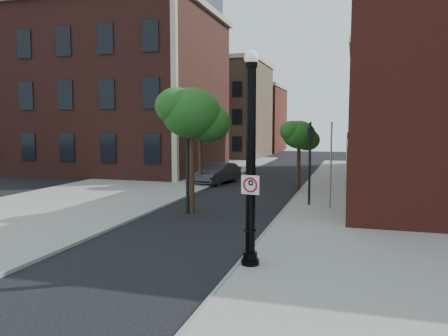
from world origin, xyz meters
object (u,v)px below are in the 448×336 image
(no_parking_sign, at_px, (250,185))
(parked_car, at_px, (218,173))
(lamppost, at_px, (251,170))
(traffic_signal_left, at_px, (187,137))
(traffic_signal_right, at_px, (310,150))

(no_parking_sign, relative_size, parked_car, 0.12)
(lamppost, bearing_deg, parked_car, 110.26)
(no_parking_sign, height_order, parked_car, no_parking_sign)
(parked_car, bearing_deg, traffic_signal_left, -69.41)
(traffic_signal_left, height_order, traffic_signal_right, traffic_signal_left)
(parked_car, relative_size, traffic_signal_left, 0.85)
(traffic_signal_left, bearing_deg, lamppost, -39.47)
(lamppost, relative_size, traffic_signal_left, 1.17)
(parked_car, distance_m, traffic_signal_right, 10.51)
(traffic_signal_left, relative_size, traffic_signal_right, 1.24)
(parked_car, distance_m, traffic_signal_left, 11.16)
(no_parking_sign, bearing_deg, parked_car, 119.64)
(parked_car, relative_size, traffic_signal_right, 1.05)
(lamppost, bearing_deg, traffic_signal_left, 123.82)
(lamppost, height_order, traffic_signal_right, lamppost)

